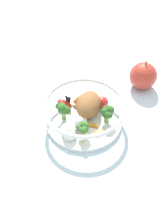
% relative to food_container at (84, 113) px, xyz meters
% --- Properties ---
extents(ground_plane, '(2.40, 2.40, 0.00)m').
position_rel_food_container_xyz_m(ground_plane, '(0.01, -0.01, -0.03)').
color(ground_plane, silver).
extents(food_container, '(0.20, 0.20, 0.07)m').
position_rel_food_container_xyz_m(food_container, '(0.00, 0.00, 0.00)').
color(food_container, white).
rests_on(food_container, ground_plane).
extents(loose_apple, '(0.08, 0.08, 0.09)m').
position_rel_food_container_xyz_m(loose_apple, '(0.22, 0.04, 0.01)').
color(loose_apple, '#BC3828').
rests_on(loose_apple, ground_plane).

